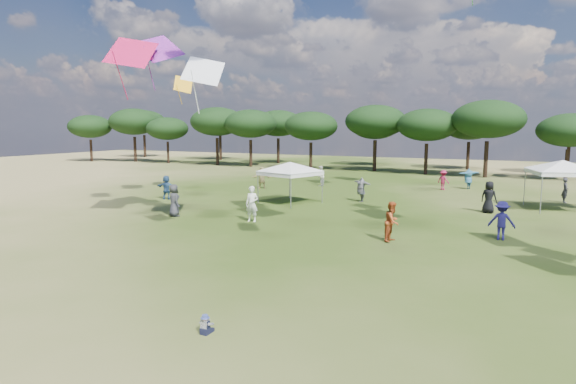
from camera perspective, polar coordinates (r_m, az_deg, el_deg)
name	(u,v)px	position (r m, az deg, el deg)	size (l,w,h in m)	color
ground	(156,383)	(10.54, -15.35, -21.03)	(140.00, 140.00, 0.00)	#344815
tree_line	(481,122)	(54.42, 21.90, 7.69)	(108.78, 17.63, 7.77)	black
tent_left	(290,164)	(31.45, 0.25, 3.35)	(6.09, 6.09, 3.00)	gray
tent_right	(563,162)	(33.05, 29.82, 3.08)	(6.57, 6.57, 3.32)	gray
toddler	(206,325)	(12.34, -9.72, -15.30)	(0.32, 0.36, 0.48)	black
festival_crowd	(381,191)	(31.74, 10.93, 0.13)	(29.61, 21.64, 1.90)	#A11A40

